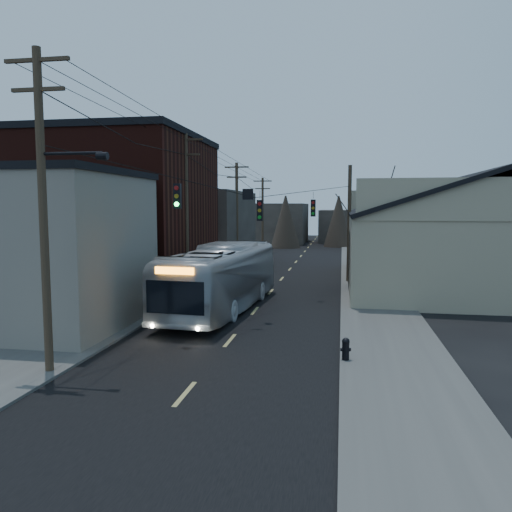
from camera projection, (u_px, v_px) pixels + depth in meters
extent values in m
plane|color=black|center=(161.00, 423.00, 12.78)|extent=(160.00, 160.00, 0.00)
cube|color=black|center=(287.00, 272.00, 42.20)|extent=(9.00, 110.00, 0.02)
cube|color=#474744|center=(213.00, 270.00, 43.29)|extent=(4.00, 110.00, 0.12)
cube|color=#474744|center=(366.00, 273.00, 41.09)|extent=(4.00, 110.00, 0.12)
cube|color=gray|center=(42.00, 251.00, 22.78)|extent=(8.00, 8.00, 7.00)
cube|color=black|center=(124.00, 215.00, 33.59)|extent=(10.00, 12.00, 10.00)
cube|color=#312B27|center=(199.00, 227.00, 49.34)|extent=(9.00, 14.00, 7.00)
cube|color=gray|center=(465.00, 250.00, 34.85)|extent=(16.00, 20.00, 5.00)
cube|color=black|center=(407.00, 196.00, 35.15)|extent=(8.16, 20.60, 2.86)
cube|color=#312B27|center=(273.00, 223.00, 77.24)|extent=(10.00, 12.00, 6.00)
cube|color=#312B27|center=(358.00, 226.00, 79.99)|extent=(12.00, 14.00, 5.00)
cone|color=black|center=(375.00, 238.00, 30.94)|extent=(0.40, 0.40, 7.20)
cylinder|color=#382B1E|center=(43.00, 215.00, 16.05)|extent=(0.28, 0.28, 10.50)
cube|color=#382B1E|center=(37.00, 60.00, 15.57)|extent=(2.20, 0.12, 0.12)
cylinder|color=#382B1E|center=(186.00, 215.00, 30.78)|extent=(0.28, 0.28, 10.00)
cube|color=#382B1E|center=(185.00, 140.00, 30.33)|extent=(2.20, 0.12, 0.12)
cylinder|color=#382B1E|center=(237.00, 215.00, 45.52)|extent=(0.28, 0.28, 9.50)
cube|color=#382B1E|center=(237.00, 167.00, 45.09)|extent=(2.20, 0.12, 0.12)
cylinder|color=#382B1E|center=(263.00, 215.00, 60.25)|extent=(0.28, 0.28, 9.00)
cube|color=#382B1E|center=(263.00, 181.00, 59.85)|extent=(2.20, 0.12, 0.12)
cylinder|color=#382B1E|center=(349.00, 224.00, 36.03)|extent=(0.28, 0.28, 8.50)
cube|color=black|center=(177.00, 196.00, 19.88)|extent=(0.28, 0.20, 1.00)
cube|color=black|center=(260.00, 210.00, 23.92)|extent=(0.28, 0.20, 1.00)
cube|color=black|center=(313.00, 208.00, 29.42)|extent=(0.28, 0.20, 1.00)
imported|color=#A7ADB3|center=(222.00, 278.00, 26.49)|extent=(3.91, 12.77, 3.50)
imported|color=#B5B7BD|center=(227.00, 269.00, 38.97)|extent=(1.84, 4.40, 1.41)
cylinder|color=black|center=(346.00, 351.00, 17.65)|extent=(0.25, 0.25, 0.63)
sphere|color=black|center=(346.00, 341.00, 17.62)|extent=(0.27, 0.27, 0.27)
cylinder|color=black|center=(346.00, 350.00, 17.65)|extent=(0.38, 0.18, 0.13)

